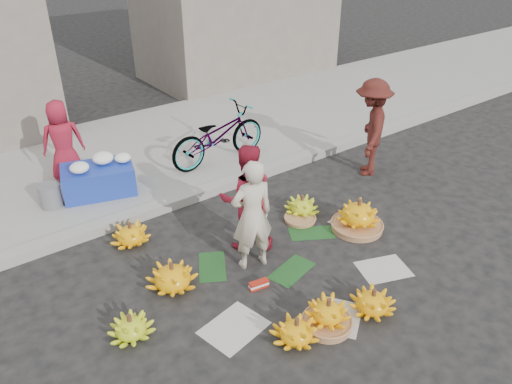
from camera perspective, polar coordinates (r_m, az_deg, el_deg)
ground at (r=6.86m, az=3.68°, el=-7.83°), size 80.00×80.00×0.00m
curb at (r=8.33m, az=-6.02°, el=0.02°), size 40.00×0.25×0.15m
sidewalk at (r=10.02m, az=-12.28°, el=4.70°), size 40.00×4.00×0.12m
newspaper_scatter at (r=6.41m, az=8.35°, el=-11.23°), size 3.20×1.80×0.00m
banana_leaves at (r=6.93m, az=1.97°, el=-7.30°), size 2.00×1.00×0.00m
banana_bunch_0 at (r=5.88m, az=-14.14°, el=-14.75°), size 0.51×0.51×0.31m
banana_bunch_1 at (r=5.67m, az=4.62°, el=-15.61°), size 0.67×0.67×0.33m
banana_bunch_2 at (r=5.85m, az=8.19°, el=-13.78°), size 0.56×0.56×0.40m
banana_bunch_3 at (r=6.15m, az=13.19°, el=-12.15°), size 0.68×0.68×0.34m
banana_bunch_4 at (r=7.51m, az=11.57°, el=-2.71°), size 0.86×0.86×0.51m
banana_bunch_5 at (r=7.81m, az=5.25°, el=-1.55°), size 0.58×0.58×0.32m
banana_bunch_6 at (r=6.38m, az=-9.53°, el=-9.52°), size 0.71×0.71×0.39m
banana_bunch_7 at (r=7.31m, az=-14.12°, el=-4.70°), size 0.67×0.67×0.35m
basket_spare at (r=7.68m, az=5.05°, el=-3.11°), size 0.55×0.55×0.05m
incense_stack at (r=6.36m, az=0.33°, el=-10.51°), size 0.26×0.12×0.10m
vendor_cream at (r=6.34m, az=-0.45°, el=-2.70°), size 0.63×0.48×1.54m
vendor_red at (r=6.70m, az=-1.09°, el=-0.72°), size 0.93×0.85×1.55m
man_striped at (r=8.95m, az=13.00°, el=7.16°), size 1.25×1.23×1.72m
flower_table at (r=8.45m, az=-17.52°, el=1.57°), size 1.26×0.98×0.65m
grey_bucket at (r=8.33m, az=-22.45°, el=-0.41°), size 0.33×0.33×0.37m
flower_vendor at (r=8.91m, az=-21.24°, el=5.46°), size 0.76×0.58×1.39m
bicycle at (r=9.03m, az=-4.35°, el=6.49°), size 0.76×1.98×1.02m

